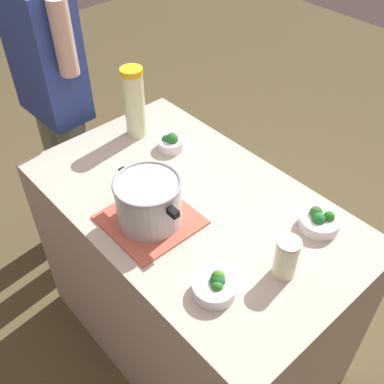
{
  "coord_description": "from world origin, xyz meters",
  "views": [
    {
      "loc": [
        -0.9,
        0.81,
        2.06
      ],
      "look_at": [
        0.0,
        0.0,
        0.95
      ],
      "focal_mm": 43.08,
      "sensor_mm": 36.0,
      "label": 1
    }
  ],
  "objects_px": {
    "lemonade_pitcher": "(134,102)",
    "broccoli_bowl_center": "(215,286)",
    "person_cook": "(56,105)",
    "mason_jar": "(286,258)",
    "cooking_pot": "(148,201)",
    "broccoli_bowl_back": "(319,221)",
    "broccoli_bowl_front": "(171,143)"
  },
  "relations": [
    {
      "from": "lemonade_pitcher",
      "to": "mason_jar",
      "type": "relative_size",
      "value": 2.12
    },
    {
      "from": "person_cook",
      "to": "broccoli_bowl_center",
      "type": "bearing_deg",
      "value": 172.36
    },
    {
      "from": "cooking_pot",
      "to": "person_cook",
      "type": "bearing_deg",
      "value": -8.28
    },
    {
      "from": "lemonade_pitcher",
      "to": "person_cook",
      "type": "bearing_deg",
      "value": 20.46
    },
    {
      "from": "cooking_pot",
      "to": "broccoli_bowl_front",
      "type": "distance_m",
      "value": 0.43
    },
    {
      "from": "mason_jar",
      "to": "person_cook",
      "type": "xyz_separation_m",
      "value": [
        1.32,
        0.04,
        -0.06
      ]
    },
    {
      "from": "broccoli_bowl_front",
      "to": "person_cook",
      "type": "bearing_deg",
      "value": 18.09
    },
    {
      "from": "cooking_pot",
      "to": "mason_jar",
      "type": "distance_m",
      "value": 0.49
    },
    {
      "from": "cooking_pot",
      "to": "broccoli_bowl_back",
      "type": "relative_size",
      "value": 2.14
    },
    {
      "from": "broccoli_bowl_front",
      "to": "broccoli_bowl_center",
      "type": "distance_m",
      "value": 0.73
    },
    {
      "from": "broccoli_bowl_front",
      "to": "broccoli_bowl_back",
      "type": "xyz_separation_m",
      "value": [
        -0.68,
        -0.09,
        -0.0
      ]
    },
    {
      "from": "mason_jar",
      "to": "person_cook",
      "type": "relative_size",
      "value": 0.09
    },
    {
      "from": "cooking_pot",
      "to": "broccoli_bowl_center",
      "type": "height_order",
      "value": "cooking_pot"
    },
    {
      "from": "cooking_pot",
      "to": "lemonade_pitcher",
      "type": "distance_m",
      "value": 0.54
    },
    {
      "from": "broccoli_bowl_front",
      "to": "person_cook",
      "type": "xyz_separation_m",
      "value": [
        0.6,
        0.19,
        -0.01
      ]
    },
    {
      "from": "lemonade_pitcher",
      "to": "cooking_pot",
      "type": "bearing_deg",
      "value": 147.99
    },
    {
      "from": "lemonade_pitcher",
      "to": "broccoli_bowl_front",
      "type": "distance_m",
      "value": 0.22
    },
    {
      "from": "cooking_pot",
      "to": "broccoli_bowl_center",
      "type": "xyz_separation_m",
      "value": [
        -0.36,
        0.04,
        -0.07
      ]
    },
    {
      "from": "lemonade_pitcher",
      "to": "person_cook",
      "type": "height_order",
      "value": "person_cook"
    },
    {
      "from": "mason_jar",
      "to": "lemonade_pitcher",
      "type": "bearing_deg",
      "value": -7.06
    },
    {
      "from": "lemonade_pitcher",
      "to": "mason_jar",
      "type": "bearing_deg",
      "value": 172.94
    },
    {
      "from": "broccoli_bowl_back",
      "to": "person_cook",
      "type": "bearing_deg",
      "value": 12.64
    },
    {
      "from": "lemonade_pitcher",
      "to": "person_cook",
      "type": "xyz_separation_m",
      "value": [
        0.42,
        0.16,
        -0.14
      ]
    },
    {
      "from": "cooking_pot",
      "to": "mason_jar",
      "type": "height_order",
      "value": "cooking_pot"
    },
    {
      "from": "cooking_pot",
      "to": "broccoli_bowl_back",
      "type": "xyz_separation_m",
      "value": [
        -0.41,
        -0.41,
        -0.07
      ]
    },
    {
      "from": "broccoli_bowl_center",
      "to": "cooking_pot",
      "type": "bearing_deg",
      "value": -6.11
    },
    {
      "from": "lemonade_pitcher",
      "to": "broccoli_bowl_center",
      "type": "relative_size",
      "value": 2.28
    },
    {
      "from": "broccoli_bowl_front",
      "to": "lemonade_pitcher",
      "type": "bearing_deg",
      "value": 12.31
    },
    {
      "from": "person_cook",
      "to": "cooking_pot",
      "type": "bearing_deg",
      "value": 171.72
    },
    {
      "from": "lemonade_pitcher",
      "to": "broccoli_bowl_front",
      "type": "bearing_deg",
      "value": -167.69
    },
    {
      "from": "lemonade_pitcher",
      "to": "broccoli_bowl_center",
      "type": "distance_m",
      "value": 0.89
    },
    {
      "from": "cooking_pot",
      "to": "person_cook",
      "type": "distance_m",
      "value": 0.88
    }
  ]
}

